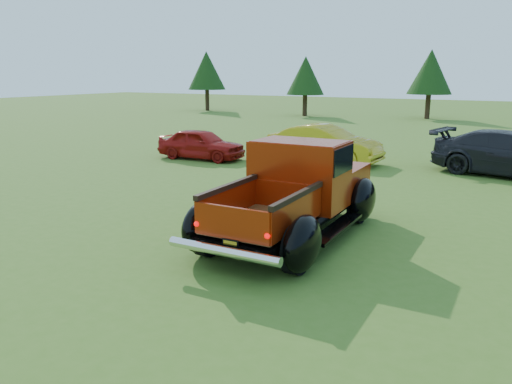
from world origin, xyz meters
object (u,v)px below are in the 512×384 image
tree_far_west (207,71)px  show_car_red (201,144)px  tree_mid_left (430,72)px  show_car_yellow (325,144)px  tree_west (306,76)px  pickup_truck (299,189)px

tree_far_west → show_car_red: (14.60, -21.76, -2.92)m
tree_mid_left → show_car_red: size_ratio=1.43×
tree_far_west → show_car_yellow: tree_far_west is taller
show_car_red → show_car_yellow: (4.54, 1.64, 0.11)m
tree_west → show_car_yellow: size_ratio=1.08×
tree_far_west → tree_mid_left: 19.03m
show_car_red → tree_mid_left: bearing=-13.5°
tree_mid_left → show_car_yellow: size_ratio=1.17×
tree_far_west → tree_mid_left: bearing=3.0°
tree_far_west → show_car_yellow: size_ratio=1.22×
tree_west → show_car_yellow: (9.14, -19.11, -2.40)m
tree_west → pickup_truck: (11.80, -27.42, -2.18)m
tree_west → pickup_truck: bearing=-66.7°
tree_west → show_car_red: tree_west is taller
tree_mid_left → show_car_yellow: 21.28m
tree_west → pickup_truck: 29.93m
show_car_red → show_car_yellow: 4.83m
tree_far_west → show_car_red: tree_far_west is taller
tree_mid_left → show_car_red: tree_mid_left is taller
tree_mid_left → tree_west: bearing=-167.5°
show_car_red → tree_west: bearing=10.0°
pickup_truck → show_car_yellow: size_ratio=1.25×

